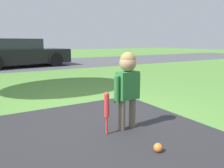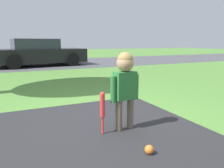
{
  "view_description": "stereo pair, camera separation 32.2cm",
  "coord_description": "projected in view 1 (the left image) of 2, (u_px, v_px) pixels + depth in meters",
  "views": [
    {
      "loc": [
        -1.39,
        -2.8,
        1.17
      ],
      "look_at": [
        0.23,
        -0.08,
        0.56
      ],
      "focal_mm": 35.0,
      "sensor_mm": 36.0,
      "label": 1
    },
    {
      "loc": [
        -1.11,
        -2.95,
        1.17
      ],
      "look_at": [
        0.23,
        -0.08,
        0.56
      ],
      "focal_mm": 35.0,
      "sensor_mm": 36.0,
      "label": 2
    }
  ],
  "objects": [
    {
      "name": "sports_ball",
      "position": [
        158.0,
        148.0,
        2.36
      ],
      "size": [
        0.1,
        0.1,
        0.1
      ],
      "color": "orange",
      "rests_on": "ground"
    },
    {
      "name": "child",
      "position": [
        128.0,
        80.0,
        2.87
      ],
      "size": [
        0.43,
        0.22,
        1.05
      ],
      "rotation": [
        0.0,
        0.0,
        0.08
      ],
      "color": "#6B5B4C",
      "rests_on": "ground"
    },
    {
      "name": "ground_plane",
      "position": [
        96.0,
        121.0,
        3.28
      ],
      "size": [
        60.0,
        60.0,
        0.0
      ],
      "primitive_type": "plane",
      "color": "#518438"
    },
    {
      "name": "baseball_bat",
      "position": [
        107.0,
        107.0,
        2.74
      ],
      "size": [
        0.06,
        0.06,
        0.56
      ],
      "color": "red",
      "rests_on": "ground"
    },
    {
      "name": "street_strip",
      "position": [
        14.0,
        65.0,
        11.14
      ],
      "size": [
        40.0,
        6.0,
        0.01
      ],
      "color": "#4C4C51",
      "rests_on": "ground"
    },
    {
      "name": "parked_car",
      "position": [
        20.0,
        53.0,
        10.31
      ],
      "size": [
        4.41,
        2.41,
        1.31
      ],
      "rotation": [
        0.0,
        0.0,
        0.1
      ],
      "color": "black",
      "rests_on": "ground"
    }
  ]
}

